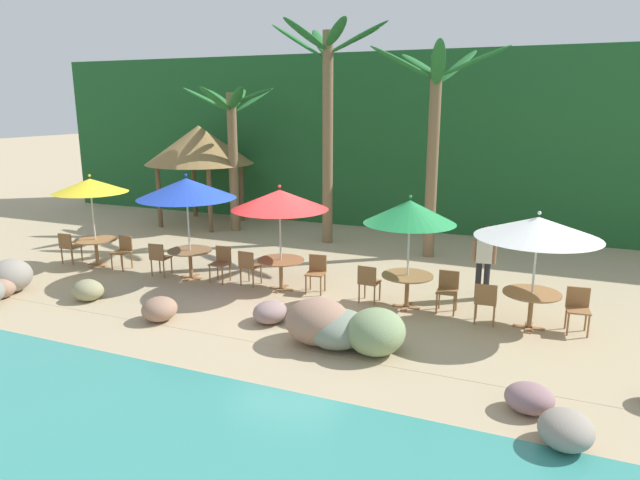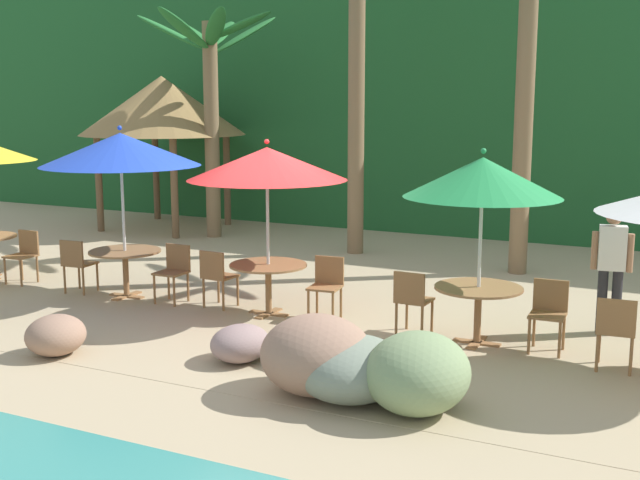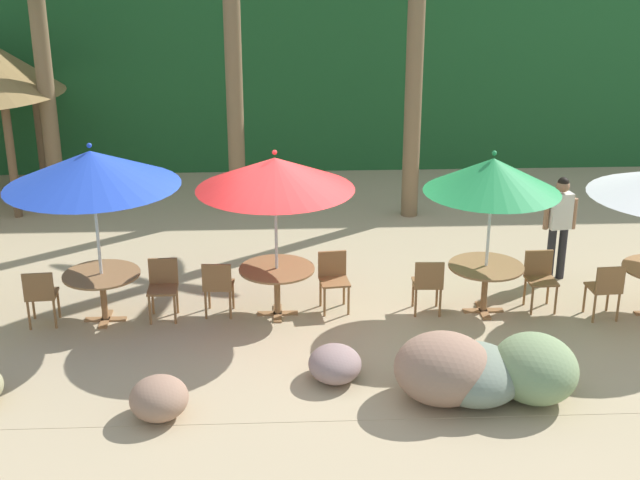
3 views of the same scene
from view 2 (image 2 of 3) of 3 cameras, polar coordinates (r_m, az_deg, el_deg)
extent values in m
plane|color=tan|center=(11.12, -2.27, -5.98)|extent=(120.00, 120.00, 0.00)
cube|color=tan|center=(11.12, -2.27, -5.96)|extent=(18.00, 5.20, 0.01)
cube|color=#1E5628|center=(19.09, 10.82, 9.69)|extent=(28.00, 2.40, 6.00)
ellipsoid|color=#99735E|center=(8.50, -0.24, -8.11)|extent=(1.20, 1.16, 0.84)
ellipsoid|color=gray|center=(9.61, -5.65, -7.27)|extent=(0.68, 0.78, 0.43)
ellipsoid|color=#97725C|center=(10.28, -18.16, -6.40)|extent=(0.69, 0.75, 0.49)
ellipsoid|color=gray|center=(8.39, 2.22, -9.04)|extent=(1.17, 1.22, 0.66)
ellipsoid|color=gray|center=(8.09, 6.90, -9.30)|extent=(1.04, 1.16, 0.81)
cylinder|color=olive|center=(14.09, -20.37, -2.23)|extent=(0.04, 0.04, 0.45)
cylinder|color=olive|center=(14.35, -21.35, -2.07)|extent=(0.04, 0.04, 0.45)
cylinder|color=olive|center=(14.33, -19.33, -1.96)|extent=(0.04, 0.04, 0.45)
cylinder|color=olive|center=(14.59, -20.32, -1.82)|extent=(0.04, 0.04, 0.45)
cube|color=olive|center=(14.29, -20.40, -1.08)|extent=(0.42, 0.42, 0.03)
cube|color=olive|center=(14.39, -19.87, -0.18)|extent=(0.42, 0.04, 0.42)
cylinder|color=silver|center=(12.72, -13.70, 1.30)|extent=(0.04, 0.04, 2.39)
cone|color=blue|center=(12.61, -13.91, 6.23)|extent=(2.41, 2.41, 0.50)
sphere|color=blue|center=(12.59, -13.97, 7.70)|extent=(0.07, 0.07, 0.07)
cube|color=olive|center=(12.95, -13.49, -3.87)|extent=(0.60, 0.12, 0.03)
cube|color=olive|center=(12.95, -13.49, -3.87)|extent=(0.12, 0.60, 0.03)
cylinder|color=olive|center=(12.87, -13.55, -2.33)|extent=(0.09, 0.09, 0.71)
cylinder|color=olive|center=(12.80, -13.62, -0.78)|extent=(1.10, 1.10, 0.03)
cylinder|color=olive|center=(12.15, -10.26, -3.65)|extent=(0.04, 0.04, 0.45)
cylinder|color=olive|center=(12.36, -11.61, -3.46)|extent=(0.04, 0.04, 0.45)
cylinder|color=olive|center=(12.44, -9.31, -3.30)|extent=(0.04, 0.04, 0.45)
cylinder|color=olive|center=(12.64, -10.64, -3.13)|extent=(0.04, 0.04, 0.45)
cube|color=olive|center=(12.34, -10.49, -2.30)|extent=(0.43, 0.43, 0.03)
cube|color=olive|center=(12.46, -9.98, -1.25)|extent=(0.42, 0.04, 0.42)
cylinder|color=olive|center=(13.65, -16.64, -2.40)|extent=(0.04, 0.04, 0.45)
cylinder|color=olive|center=(13.43, -15.44, -2.54)|extent=(0.04, 0.04, 0.45)
cylinder|color=olive|center=(13.37, -17.58, -2.70)|extent=(0.04, 0.04, 0.45)
cylinder|color=olive|center=(13.16, -16.37, -2.85)|extent=(0.04, 0.04, 0.45)
cube|color=olive|center=(13.35, -16.56, -1.62)|extent=(0.45, 0.45, 0.03)
cube|color=olive|center=(13.16, -17.14, -0.94)|extent=(0.42, 0.07, 0.42)
cylinder|color=silver|center=(11.38, -3.70, 0.23)|extent=(0.04, 0.04, 2.26)
cone|color=red|center=(11.25, -3.76, 5.41)|extent=(2.24, 2.24, 0.45)
sphere|color=red|center=(11.23, -3.78, 6.95)|extent=(0.07, 0.07, 0.07)
cube|color=olive|center=(11.62, -3.64, -5.20)|extent=(0.60, 0.12, 0.03)
cube|color=olive|center=(11.62, -3.64, -5.20)|extent=(0.12, 0.60, 0.03)
cylinder|color=olive|center=(11.53, -3.66, -3.50)|extent=(0.09, 0.09, 0.71)
cylinder|color=olive|center=(11.46, -3.68, -1.78)|extent=(1.10, 1.10, 0.03)
cylinder|color=olive|center=(11.05, 0.91, -4.87)|extent=(0.04, 0.04, 0.45)
cylinder|color=olive|center=(11.17, -0.83, -4.71)|extent=(0.04, 0.04, 0.45)
cylinder|color=olive|center=(11.38, 1.49, -4.43)|extent=(0.04, 0.04, 0.45)
cylinder|color=olive|center=(11.49, -0.21, -4.28)|extent=(0.04, 0.04, 0.45)
cube|color=olive|center=(11.21, 0.34, -3.38)|extent=(0.47, 0.47, 0.03)
cube|color=olive|center=(11.35, 0.67, -2.20)|extent=(0.42, 0.08, 0.42)
cylinder|color=olive|center=(12.29, -7.18, -3.40)|extent=(0.04, 0.04, 0.45)
cylinder|color=olive|center=(12.08, -5.83, -3.61)|extent=(0.04, 0.04, 0.45)
cylinder|color=olive|center=(12.02, -8.21, -3.74)|extent=(0.04, 0.04, 0.45)
cylinder|color=olive|center=(11.81, -6.85, -3.96)|extent=(0.04, 0.04, 0.45)
cube|color=olive|center=(11.99, -7.05, -2.56)|extent=(0.45, 0.45, 0.03)
cube|color=olive|center=(11.80, -7.65, -1.82)|extent=(0.42, 0.06, 0.42)
cylinder|color=silver|center=(10.19, 11.21, -1.26)|extent=(0.04, 0.04, 2.21)
cone|color=#238E47|center=(10.05, 11.41, 4.36)|extent=(1.94, 1.94, 0.49)
sphere|color=#238E47|center=(10.02, 11.47, 6.19)|extent=(0.07, 0.07, 0.07)
cube|color=olive|center=(10.46, 11.00, -7.13)|extent=(0.60, 0.12, 0.03)
cube|color=olive|center=(10.46, 11.00, -7.13)|extent=(0.12, 0.60, 0.03)
cylinder|color=olive|center=(10.36, 11.07, -5.25)|extent=(0.09, 0.09, 0.71)
cylinder|color=olive|center=(10.27, 11.14, -3.34)|extent=(1.10, 1.10, 0.03)
cylinder|color=olive|center=(10.06, 16.56, -6.81)|extent=(0.04, 0.04, 0.45)
cylinder|color=olive|center=(10.11, 14.55, -6.63)|extent=(0.04, 0.04, 0.45)
cylinder|color=olive|center=(10.40, 16.83, -6.27)|extent=(0.04, 0.04, 0.45)
cylinder|color=olive|center=(10.45, 14.87, -6.10)|extent=(0.04, 0.04, 0.45)
cube|color=olive|center=(10.19, 15.77, -5.15)|extent=(0.44, 0.44, 0.03)
cube|color=olive|center=(10.33, 15.98, -3.83)|extent=(0.42, 0.05, 0.42)
cylinder|color=olive|center=(10.89, 6.15, -5.15)|extent=(0.04, 0.04, 0.45)
cylinder|color=olive|center=(10.77, 7.91, -5.37)|extent=(0.04, 0.04, 0.45)
cylinder|color=olive|center=(10.57, 5.41, -5.60)|extent=(0.04, 0.04, 0.45)
cylinder|color=olive|center=(10.45, 7.22, -5.84)|extent=(0.04, 0.04, 0.45)
cube|color=olive|center=(10.61, 6.70, -4.24)|extent=(0.44, 0.44, 0.03)
cube|color=olive|center=(10.38, 6.31, -3.44)|extent=(0.42, 0.05, 0.42)
cylinder|color=olive|center=(10.05, 19.11, -6.97)|extent=(0.04, 0.04, 0.45)
cylinder|color=olive|center=(10.04, 21.16, -7.11)|extent=(0.04, 0.04, 0.45)
cylinder|color=olive|center=(9.71, 18.98, -7.56)|extent=(0.04, 0.04, 0.45)
cylinder|color=olive|center=(9.70, 21.10, -7.71)|extent=(0.04, 0.04, 0.45)
cube|color=olive|center=(9.80, 20.17, -6.00)|extent=(0.45, 0.45, 0.03)
cube|color=olive|center=(9.56, 20.19, -5.19)|extent=(0.42, 0.06, 0.42)
cylinder|color=brown|center=(17.91, -7.65, 7.62)|extent=(0.32, 0.32, 4.66)
ellipsoid|color=#236B2D|center=(17.37, -5.70, 14.82)|extent=(1.73, 0.65, 0.59)
ellipsoid|color=#236B2D|center=(18.34, -5.30, 14.23)|extent=(1.11, 1.55, 0.93)
ellipsoid|color=#236B2D|center=(18.77, -6.94, 14.27)|extent=(0.78, 1.68, 0.77)
ellipsoid|color=#236B2D|center=(18.72, -9.07, 14.30)|extent=(1.64, 1.12, 0.70)
ellipsoid|color=#236B2D|center=(18.25, -10.45, 14.21)|extent=(1.65, 0.75, 0.86)
ellipsoid|color=#236B2D|center=(17.26, -9.58, 14.50)|extent=(0.43, 1.63, 0.84)
ellipsoid|color=#236B2D|center=(17.09, -7.39, 14.68)|extent=(1.37, 1.47, 0.76)
cylinder|color=brown|center=(15.85, 2.59, 10.51)|extent=(0.32, 0.32, 6.39)
cylinder|color=brown|center=(14.40, 14.21, 8.62)|extent=(0.32, 0.32, 5.56)
cylinder|color=brown|center=(20.88, -11.50, 4.46)|extent=(0.16, 0.16, 2.20)
cylinder|color=brown|center=(19.67, -6.58, 4.26)|extent=(0.16, 0.16, 2.20)
cylinder|color=brown|center=(19.26, -15.34, 3.84)|extent=(0.16, 0.16, 2.20)
cylinder|color=brown|center=(17.93, -10.25, 3.60)|extent=(0.16, 0.16, 2.20)
cone|color=olive|center=(19.31, -11.10, 9.31)|extent=(3.85, 3.85, 1.35)
cylinder|color=#232328|center=(11.25, 19.28, -4.10)|extent=(0.13, 0.13, 0.86)
cylinder|color=#232328|center=(11.23, 20.19, -4.18)|extent=(0.13, 0.13, 0.86)
cube|color=silver|center=(11.09, 19.95, -0.53)|extent=(0.37, 0.26, 0.58)
cylinder|color=#9E7051|center=(11.12, 18.81, -0.69)|extent=(0.08, 0.08, 0.50)
cylinder|color=#9E7051|center=(11.08, 21.07, -0.87)|extent=(0.08, 0.08, 0.50)
sphere|color=#9E7051|center=(11.03, 20.08, 1.57)|extent=(0.21, 0.21, 0.21)
sphere|color=black|center=(11.02, 20.10, 1.82)|extent=(0.18, 0.18, 0.18)
camera|label=1|loc=(2.12, -162.35, 25.82)|focal=31.75mm
camera|label=3|loc=(6.47, -89.43, 24.09)|focal=49.82mm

